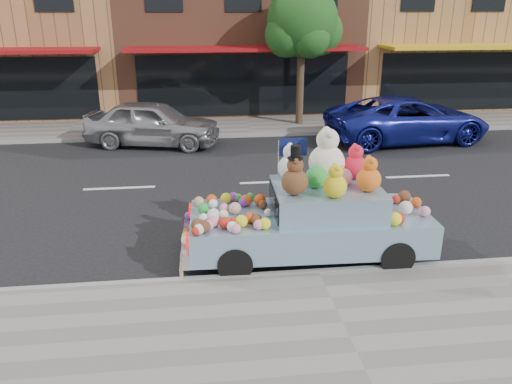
{
  "coord_description": "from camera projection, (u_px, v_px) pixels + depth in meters",
  "views": [
    {
      "loc": [
        -1.95,
        -12.35,
        4.34
      ],
      "look_at": [
        -0.96,
        -4.05,
        1.25
      ],
      "focal_mm": 35.0,
      "sensor_mm": 36.0,
      "label": 1
    }
  ],
  "objects": [
    {
      "name": "art_car",
      "position": [
        311.0,
        215.0,
        9.06
      ],
      "size": [
        4.54,
        1.89,
        2.33
      ],
      "rotation": [
        0.0,
        0.0,
        -0.03
      ],
      "color": "black",
      "rests_on": "ground"
    },
    {
      "name": "street_tree",
      "position": [
        302.0,
        27.0,
        18.27
      ],
      "size": [
        3.0,
        2.7,
        5.22
      ],
      "color": "#38281C",
      "rests_on": "ground"
    },
    {
      "name": "ground",
      "position": [
        274.0,
        182.0,
        13.22
      ],
      "size": [
        120.0,
        120.0,
        0.0
      ],
      "primitive_type": "plane",
      "color": "black",
      "rests_on": "ground"
    },
    {
      "name": "storefront_left",
      "position": [
        10.0,
        25.0,
        21.99
      ],
      "size": [
        10.0,
        9.8,
        7.3
      ],
      "color": "#AB7447",
      "rests_on": "ground"
    },
    {
      "name": "far_sidewalk",
      "position": [
        248.0,
        126.0,
        19.25
      ],
      "size": [
        60.0,
        3.0,
        0.12
      ],
      "primitive_type": "cube",
      "color": "gray",
      "rests_on": "ground"
    },
    {
      "name": "near_sidewalk",
      "position": [
        343.0,
        326.0,
        7.15
      ],
      "size": [
        60.0,
        3.0,
        0.12
      ],
      "primitive_type": "cube",
      "color": "gray",
      "rests_on": "ground"
    },
    {
      "name": "storefront_mid",
      "position": [
        235.0,
        24.0,
        23.11
      ],
      "size": [
        10.0,
        9.8,
        7.3
      ],
      "color": "brown",
      "rests_on": "ground"
    },
    {
      "name": "near_kerb",
      "position": [
        318.0,
        274.0,
        8.54
      ],
      "size": [
        60.0,
        0.12,
        0.13
      ],
      "primitive_type": "cube",
      "color": "gray",
      "rests_on": "ground"
    },
    {
      "name": "storefront_right",
      "position": [
        440.0,
        23.0,
        24.22
      ],
      "size": [
        10.0,
        9.8,
        7.3
      ],
      "color": "#AB7447",
      "rests_on": "ground"
    },
    {
      "name": "car_blue",
      "position": [
        407.0,
        119.0,
        17.04
      ],
      "size": [
        5.75,
        3.1,
        1.53
      ],
      "primitive_type": "imported",
      "rotation": [
        0.0,
        0.0,
        1.67
      ],
      "color": "navy",
      "rests_on": "ground"
    },
    {
      "name": "car_silver",
      "position": [
        153.0,
        123.0,
        16.52
      ],
      "size": [
        4.72,
        2.8,
        1.51
      ],
      "primitive_type": "imported",
      "rotation": [
        0.0,
        0.0,
        1.33
      ],
      "color": "#A3A4A8",
      "rests_on": "ground"
    },
    {
      "name": "far_kerb",
      "position": [
        252.0,
        135.0,
        17.85
      ],
      "size": [
        60.0,
        0.12,
        0.13
      ],
      "primitive_type": "cube",
      "color": "gray",
      "rests_on": "ground"
    }
  ]
}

